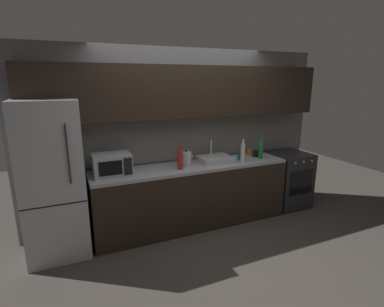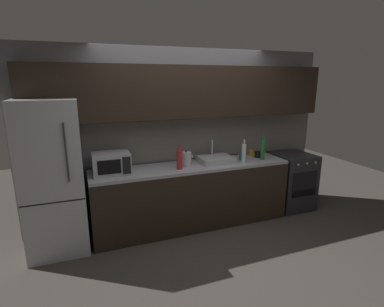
# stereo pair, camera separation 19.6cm
# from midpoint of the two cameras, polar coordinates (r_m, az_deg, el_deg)

# --- Properties ---
(ground_plane) EXTENTS (10.00, 10.00, 0.00)m
(ground_plane) POSITION_cam_midpoint_polar(r_m,az_deg,el_deg) (3.76, 6.94, -19.28)
(ground_plane) COLOR #3D3833
(back_wall) EXTENTS (4.53, 0.44, 2.50)m
(back_wall) POSITION_cam_midpoint_polar(r_m,az_deg,el_deg) (4.27, 0.02, 7.18)
(back_wall) COLOR slate
(back_wall) RESTS_ON ground
(counter_run) EXTENTS (2.79, 0.60, 0.90)m
(counter_run) POSITION_cam_midpoint_polar(r_m,az_deg,el_deg) (4.27, 1.46, -8.08)
(counter_run) COLOR black
(counter_run) RESTS_ON ground
(refrigerator) EXTENTS (0.68, 0.69, 1.86)m
(refrigerator) POSITION_cam_midpoint_polar(r_m,az_deg,el_deg) (3.84, -23.93, -4.33)
(refrigerator) COLOR #B7BABF
(refrigerator) RESTS_ON ground
(oven_range) EXTENTS (0.60, 0.62, 0.90)m
(oven_range) POSITION_cam_midpoint_polar(r_m,az_deg,el_deg) (5.15, 19.72, -5.02)
(oven_range) COLOR #232326
(oven_range) RESTS_ON ground
(microwave) EXTENTS (0.46, 0.35, 0.27)m
(microwave) POSITION_cam_midpoint_polar(r_m,az_deg,el_deg) (3.84, -13.92, -1.85)
(microwave) COLOR #A8AAAF
(microwave) RESTS_ON counter_run
(sink_basin) EXTENTS (0.48, 0.38, 0.30)m
(sink_basin) POSITION_cam_midpoint_polar(r_m,az_deg,el_deg) (4.29, 5.92, -1.14)
(sink_basin) COLOR #ADAFB5
(sink_basin) RESTS_ON counter_run
(kettle) EXTENTS (0.18, 0.14, 0.22)m
(kettle) POSITION_cam_midpoint_polar(r_m,az_deg,el_deg) (4.09, 0.25, -1.01)
(kettle) COLOR #B7BABF
(kettle) RESTS_ON counter_run
(wine_bottle_clear) EXTENTS (0.07, 0.07, 0.34)m
(wine_bottle_clear) POSITION_cam_midpoint_polar(r_m,az_deg,el_deg) (4.31, 11.29, 0.09)
(wine_bottle_clear) COLOR silver
(wine_bottle_clear) RESTS_ON counter_run
(wine_bottle_green) EXTENTS (0.06, 0.06, 0.38)m
(wine_bottle_green) POSITION_cam_midpoint_polar(r_m,az_deg,el_deg) (4.52, 14.74, 0.81)
(wine_bottle_green) COLOR #1E6B2D
(wine_bottle_green) RESTS_ON counter_run
(wine_bottle_red) EXTENTS (0.08, 0.08, 0.33)m
(wine_bottle_red) POSITION_cam_midpoint_polar(r_m,az_deg,el_deg) (3.91, -1.00, -1.08)
(wine_bottle_red) COLOR #A82323
(wine_bottle_red) RESTS_ON counter_run
(mug_teal) EXTENTS (0.09, 0.09, 0.09)m
(mug_teal) POSITION_cam_midpoint_polar(r_m,az_deg,el_deg) (4.46, 10.89, -0.65)
(mug_teal) COLOR #19666B
(mug_teal) RESTS_ON counter_run
(mug_dark) EXTENTS (0.09, 0.09, 0.10)m
(mug_dark) POSITION_cam_midpoint_polar(r_m,az_deg,el_deg) (4.65, 13.75, -0.19)
(mug_dark) COLOR black
(mug_dark) RESTS_ON counter_run
(mug_amber) EXTENTS (0.08, 0.08, 0.10)m
(mug_amber) POSITION_cam_midpoint_polar(r_m,az_deg,el_deg) (4.74, 12.57, 0.14)
(mug_amber) COLOR #B27019
(mug_amber) RESTS_ON counter_run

